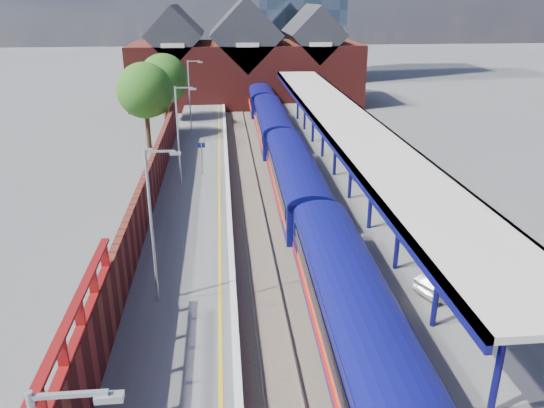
{
  "coord_description": "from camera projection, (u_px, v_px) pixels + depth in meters",
  "views": [
    {
      "loc": [
        -3.37,
        -14.86,
        13.68
      ],
      "look_at": [
        -0.7,
        13.27,
        2.6
      ],
      "focal_mm": 35.0,
      "sensor_mm": 36.0,
      "label": 1
    }
  ],
  "objects": [
    {
      "name": "tree_far",
      "position": [
        165.0,
        80.0,
        56.98
      ],
      "size": [
        5.2,
        5.2,
        8.1
      ],
      "color": "#382314",
      "rests_on": "ground"
    },
    {
      "name": "parked_car_dark",
      "position": [
        497.0,
        292.0,
        23.3
      ],
      "size": [
        4.3,
        2.61,
        1.16
      ],
      "primitive_type": "imported",
      "rotation": [
        0.0,
        0.0,
        1.83
      ],
      "color": "black",
      "rests_on": "right_platform"
    },
    {
      "name": "coping_left",
      "position": [
        228.0,
        191.0,
        36.95
      ],
      "size": [
        0.3,
        76.0,
        0.05
      ],
      "primitive_type": "cube",
      "color": "silver",
      "rests_on": "left_platform"
    },
    {
      "name": "coping_right",
      "position": [
        317.0,
        188.0,
        37.51
      ],
      "size": [
        0.3,
        76.0,
        0.05
      ],
      "primitive_type": "cube",
      "color": "silver",
      "rests_on": "right_platform"
    },
    {
      "name": "parked_car_blue",
      "position": [
        378.0,
        172.0,
        39.12
      ],
      "size": [
        4.53,
        3.08,
        1.15
      ],
      "primitive_type": "imported",
      "rotation": [
        0.0,
        0.0,
        1.26
      ],
      "color": "navy",
      "rests_on": "right_platform"
    },
    {
      "name": "yellow_line",
      "position": [
        219.0,
        192.0,
        36.91
      ],
      "size": [
        0.14,
        76.0,
        0.01
      ],
      "primitive_type": "cube",
      "color": "yellow",
      "rests_on": "left_platform"
    },
    {
      "name": "lamp_post_c",
      "position": [
        180.0,
        130.0,
        37.07
      ],
      "size": [
        1.48,
        0.18,
        7.0
      ],
      "color": "#A5A8AA",
      "rests_on": "left_platform"
    },
    {
      "name": "brick_wall",
      "position": [
        142.0,
        209.0,
        30.01
      ],
      "size": [
        0.35,
        50.0,
        3.86
      ],
      "color": "maroon",
      "rests_on": "left_platform"
    },
    {
      "name": "rails",
      "position": [
        273.0,
        202.0,
        37.56
      ],
      "size": [
        4.51,
        76.0,
        0.14
      ],
      "color": "slate",
      "rests_on": "ground"
    },
    {
      "name": "ballast_bed",
      "position": [
        273.0,
        203.0,
        37.59
      ],
      "size": [
        6.0,
        76.0,
        0.06
      ],
      "primitive_type": "cube",
      "color": "#473D33",
      "rests_on": "ground"
    },
    {
      "name": "platform_sign",
      "position": [
        202.0,
        153.0,
        39.89
      ],
      "size": [
        0.55,
        0.08,
        2.5
      ],
      "color": "#A5A8AA",
      "rests_on": "left_platform"
    },
    {
      "name": "ground",
      "position": [
        262.0,
        162.0,
        46.87
      ],
      "size": [
        240.0,
        240.0,
        0.0
      ],
      "primitive_type": "plane",
      "color": "#5B5B5E",
      "rests_on": "ground"
    },
    {
      "name": "lamp_post_b",
      "position": [
        154.0,
        219.0,
        22.25
      ],
      "size": [
        1.48,
        0.18,
        7.0
      ],
      "color": "#A5A8AA",
      "rests_on": "left_platform"
    },
    {
      "name": "parked_car_silver",
      "position": [
        454.0,
        279.0,
        24.24
      ],
      "size": [
        4.07,
        2.85,
        1.27
      ],
      "primitive_type": "imported",
      "rotation": [
        0.0,
        0.0,
        2.01
      ],
      "color": "silver",
      "rests_on": "right_platform"
    },
    {
      "name": "train",
      "position": [
        282.0,
        146.0,
        44.08
      ],
      "size": [
        3.07,
        65.94,
        3.45
      ],
      "color": "#0E0E62",
      "rests_on": "ground"
    },
    {
      "name": "lamp_post_d",
      "position": [
        191.0,
        92.0,
        51.9
      ],
      "size": [
        1.48,
        0.18,
        7.0
      ],
      "color": "#A5A8AA",
      "rests_on": "left_platform"
    },
    {
      "name": "canopy",
      "position": [
        346.0,
        123.0,
        37.98
      ],
      "size": [
        4.5,
        52.0,
        4.48
      ],
      "color": "#0F0F59",
      "rests_on": "right_platform"
    },
    {
      "name": "tree_near",
      "position": [
        146.0,
        92.0,
        49.48
      ],
      "size": [
        5.2,
        5.2,
        8.1
      ],
      "color": "#382314",
      "rests_on": "ground"
    },
    {
      "name": "station_building",
      "position": [
        246.0,
        63.0,
        70.83
      ],
      "size": [
        30.0,
        12.12,
        13.78
      ],
      "color": "maroon",
      "rests_on": "ground"
    },
    {
      "name": "left_platform",
      "position": [
        194.0,
        199.0,
        36.94
      ],
      "size": [
        5.0,
        76.0,
        1.0
      ],
      "primitive_type": "cube",
      "color": "#565659",
      "rests_on": "ground"
    },
    {
      "name": "right_platform",
      "position": [
        356.0,
        194.0,
        37.95
      ],
      "size": [
        6.0,
        76.0,
        1.0
      ],
      "primitive_type": "cube",
      "color": "#565659",
      "rests_on": "ground"
    }
  ]
}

